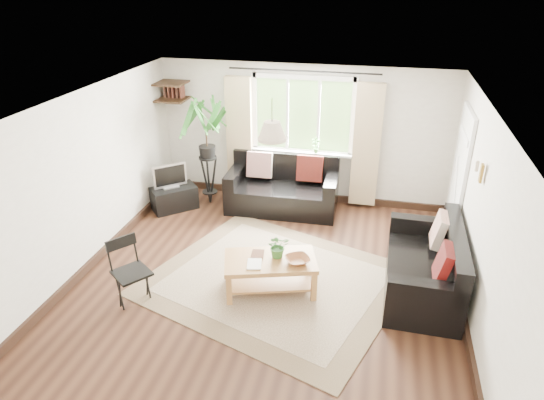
% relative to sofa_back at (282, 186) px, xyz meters
% --- Properties ---
extents(floor, '(5.50, 5.50, 0.00)m').
position_rel_sofa_back_xyz_m(floor, '(0.24, -2.23, -0.44)').
color(floor, black).
rests_on(floor, ground).
extents(ceiling, '(5.50, 5.50, 0.00)m').
position_rel_sofa_back_xyz_m(ceiling, '(0.24, -2.23, 1.96)').
color(ceiling, white).
rests_on(ceiling, floor).
extents(wall_back, '(5.00, 0.02, 2.40)m').
position_rel_sofa_back_xyz_m(wall_back, '(0.24, 0.52, 0.76)').
color(wall_back, beige).
rests_on(wall_back, floor).
extents(wall_front, '(5.00, 0.02, 2.40)m').
position_rel_sofa_back_xyz_m(wall_front, '(0.24, -4.98, 0.76)').
color(wall_front, beige).
rests_on(wall_front, floor).
extents(wall_left, '(0.02, 5.50, 2.40)m').
position_rel_sofa_back_xyz_m(wall_left, '(-2.26, -2.23, 0.76)').
color(wall_left, beige).
rests_on(wall_left, floor).
extents(wall_right, '(0.02, 5.50, 2.40)m').
position_rel_sofa_back_xyz_m(wall_right, '(2.74, -2.23, 0.76)').
color(wall_right, beige).
rests_on(wall_right, floor).
extents(rug, '(3.81, 3.54, 0.02)m').
position_rel_sofa_back_xyz_m(rug, '(0.35, -2.14, -0.43)').
color(rug, '#C6B59A').
rests_on(rug, floor).
extents(window, '(2.50, 0.16, 2.16)m').
position_rel_sofa_back_xyz_m(window, '(0.24, 0.48, 1.11)').
color(window, white).
rests_on(window, wall_back).
extents(door, '(0.06, 0.96, 2.06)m').
position_rel_sofa_back_xyz_m(door, '(2.71, -0.53, 0.56)').
color(door, silver).
rests_on(door, wall_right).
extents(corner_shelf, '(0.50, 0.50, 0.34)m').
position_rel_sofa_back_xyz_m(corner_shelf, '(-2.01, 0.27, 1.45)').
color(corner_shelf, black).
rests_on(corner_shelf, wall_back).
extents(pendant_lamp, '(0.36, 0.36, 0.54)m').
position_rel_sofa_back_xyz_m(pendant_lamp, '(0.24, -1.83, 1.61)').
color(pendant_lamp, beige).
rests_on(pendant_lamp, ceiling).
extents(wall_sconce, '(0.12, 0.12, 0.28)m').
position_rel_sofa_back_xyz_m(wall_sconce, '(2.67, -1.93, 1.30)').
color(wall_sconce, beige).
rests_on(wall_sconce, wall_right).
extents(sofa_back, '(1.88, 0.98, 0.87)m').
position_rel_sofa_back_xyz_m(sofa_back, '(0.00, 0.00, 0.00)').
color(sofa_back, black).
rests_on(sofa_back, floor).
extents(sofa_right, '(1.79, 0.92, 0.84)m').
position_rel_sofa_back_xyz_m(sofa_right, '(2.24, -1.90, -0.02)').
color(sofa_right, black).
rests_on(sofa_right, floor).
extents(coffee_table, '(1.29, 0.95, 0.47)m').
position_rel_sofa_back_xyz_m(coffee_table, '(0.34, -2.34, -0.20)').
color(coffee_table, olive).
rests_on(coffee_table, floor).
extents(table_plant, '(0.35, 0.34, 0.31)m').
position_rel_sofa_back_xyz_m(table_plant, '(0.42, -2.26, 0.19)').
color(table_plant, '#316829').
rests_on(table_plant, coffee_table).
extents(bowl, '(0.42, 0.42, 0.07)m').
position_rel_sofa_back_xyz_m(bowl, '(0.69, -2.35, 0.07)').
color(bowl, brown).
rests_on(bowl, coffee_table).
extents(book_a, '(0.22, 0.27, 0.02)m').
position_rel_sofa_back_xyz_m(book_a, '(0.09, -2.53, 0.05)').
color(book_a, white).
rests_on(book_a, coffee_table).
extents(book_b, '(0.19, 0.23, 0.02)m').
position_rel_sofa_back_xyz_m(book_b, '(0.08, -2.29, 0.05)').
color(book_b, '#4F2F1F').
rests_on(book_b, coffee_table).
extents(tv_stand, '(0.84, 0.82, 0.40)m').
position_rel_sofa_back_xyz_m(tv_stand, '(-1.83, -0.41, -0.24)').
color(tv_stand, black).
rests_on(tv_stand, floor).
extents(tv, '(0.55, 0.53, 0.44)m').
position_rel_sofa_back_xyz_m(tv, '(-1.87, -0.41, 0.19)').
color(tv, '#A5A5AA').
rests_on(tv, tv_stand).
extents(palm_stand, '(0.92, 0.92, 1.87)m').
position_rel_sofa_back_xyz_m(palm_stand, '(-1.31, -0.03, 0.50)').
color(palm_stand, black).
rests_on(palm_stand, floor).
extents(folding_chair, '(0.62, 0.62, 0.85)m').
position_rel_sofa_back_xyz_m(folding_chair, '(-1.25, -2.98, -0.01)').
color(folding_chair, black).
rests_on(folding_chair, floor).
extents(sill_plant, '(0.14, 0.10, 0.27)m').
position_rel_sofa_back_xyz_m(sill_plant, '(0.49, 0.40, 0.63)').
color(sill_plant, '#2D6023').
rests_on(sill_plant, window).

